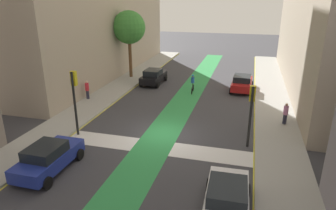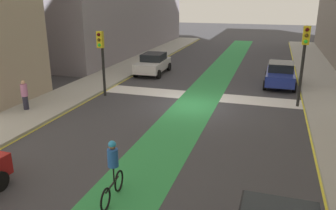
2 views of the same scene
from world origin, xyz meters
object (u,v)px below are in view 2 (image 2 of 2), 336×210
object	(u,v)px
pedestrian_sidewalk_right_a	(25,95)
traffic_signal_near_left	(304,51)
car_blue_left_near	(280,74)
traffic_signal_near_right	(101,51)
cyclist_in_lane	(113,169)
car_white_right_near	(153,63)

from	to	relation	value
pedestrian_sidewalk_right_a	traffic_signal_near_left	bearing A→B (deg)	-159.31
car_blue_left_near	traffic_signal_near_right	bearing A→B (deg)	29.63
traffic_signal_near_right	car_blue_left_near	bearing A→B (deg)	-150.37
traffic_signal_near_left	car_blue_left_near	size ratio (longest dim) A/B	1.04
traffic_signal_near_right	traffic_signal_near_left	xyz separation A→B (m)	(-11.19, -1.25, 0.31)
traffic_signal_near_right	cyclist_in_lane	world-z (taller)	traffic_signal_near_right
traffic_signal_near_right	pedestrian_sidewalk_right_a	bearing A→B (deg)	57.54
traffic_signal_near_right	car_white_right_near	bearing A→B (deg)	-96.25
cyclist_in_lane	pedestrian_sidewalk_right_a	distance (m)	9.90
cyclist_in_lane	car_white_right_near	bearing A→B (deg)	-74.34
car_blue_left_near	cyclist_in_lane	distance (m)	16.39
car_white_right_near	traffic_signal_near_left	bearing A→B (deg)	151.81
car_white_right_near	pedestrian_sidewalk_right_a	bearing A→B (deg)	73.24
pedestrian_sidewalk_right_a	car_blue_left_near	bearing A→B (deg)	-142.58
cyclist_in_lane	traffic_signal_near_left	bearing A→B (deg)	-117.42
traffic_signal_near_right	cyclist_in_lane	bearing A→B (deg)	118.87
traffic_signal_near_right	cyclist_in_lane	distance (m)	11.39
cyclist_in_lane	pedestrian_sidewalk_right_a	size ratio (longest dim) A/B	1.19
car_blue_left_near	cyclist_in_lane	world-z (taller)	cyclist_in_lane
traffic_signal_near_left	cyclist_in_lane	xyz separation A→B (m)	(5.76, 11.11, -2.09)
traffic_signal_near_right	car_blue_left_near	distance (m)	11.93
cyclist_in_lane	pedestrian_sidewalk_right_a	world-z (taller)	cyclist_in_lane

